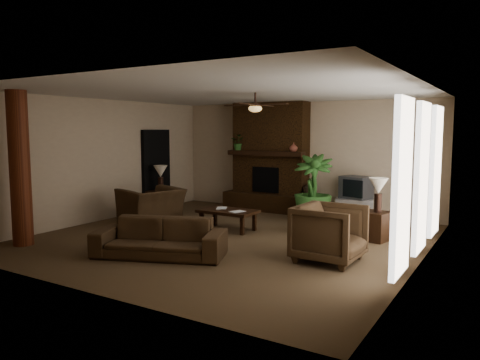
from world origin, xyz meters
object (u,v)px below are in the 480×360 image
Objects in this scene: coffee_table at (228,212)px; side_table_left at (159,201)px; ottoman at (314,224)px; tv_stand at (354,209)px; armchair_left at (151,200)px; side_table_right at (375,226)px; armchair_right at (330,230)px; lamp_right at (378,188)px; floor_vase at (310,198)px; floor_plant at (312,203)px; lamp_left at (161,173)px; sofa at (160,232)px; log_column at (20,169)px.

coffee_table is 2.81m from side_table_left.
ottoman is 0.71× the size of tv_stand.
armchair_left reaches higher than side_table_right.
armchair_left is 1.85m from coffee_table.
armchair_right is 1.56× the size of lamp_right.
floor_vase is 3.82m from side_table_left.
armchair_right is at bearing -97.43° from side_table_right.
ottoman is at bearing 122.36° from armchair_left.
armchair_right reaches higher than tv_stand.
floor_vase is (-0.88, 1.85, 0.23)m from ottoman.
floor_plant is at bearing 149.15° from side_table_right.
lamp_left reaches higher than ottoman.
armchair_left reaches higher than floor_vase.
floor_plant is (-0.48, 1.04, 0.23)m from ottoman.
armchair_right is 0.65× the size of floor_plant.
floor_plant reaches higher than side_table_right.
lamp_right reaches higher than armchair_left.
ottoman is at bearing -64.51° from floor_vase.
ottoman is (3.48, 1.02, -0.34)m from armchair_left.
armchair_right reaches higher than side_table_right.
floor_vase is at bearing 60.61° from sofa.
log_column is at bearing -139.09° from ottoman.
armchair_right is (2.52, 1.17, 0.09)m from sofa.
log_column is 2.87m from armchair_left.
side_table_right is (5.50, -0.22, -0.73)m from lamp_left.
armchair_left is 1.55m from side_table_left.
log_column reaches higher than floor_vase.
coffee_table is 2.18× the size of side_table_right.
coffee_table is at bearing 68.64° from armchair_right.
floor_vase is 3.81m from lamp_left.
lamp_right is (5.55, -0.22, 0.00)m from lamp_left.
armchair_right is 1.84× the size of side_table_left.
armchair_right is 1.19× the size of tv_stand.
floor_vase is (-1.12, 0.02, 0.18)m from tv_stand.
armchair_left is 4.51m from armchair_right.
armchair_left is 4.87m from lamp_right.
armchair_right is at bearing -20.82° from side_table_left.
floor_vase is at bearing 116.77° from floor_plant.
lamp_right is (0.05, -0.01, 0.73)m from side_table_right.
sofa is 2.30m from coffee_table.
coffee_table is at bearing -145.16° from tv_stand.
floor_plant is 2.38× the size of lamp_right.
lamp_left reaches higher than armchair_left.
log_column is 1.81× the size of floor_plant.
armchair_left is at bearing -57.28° from lamp_left.
floor_vase is 0.90m from floor_plant.
log_column is 4.05m from side_table_left.
lamp_left and lamp_right have the same top height.
floor_plant is (1.20, 1.70, 0.06)m from coffee_table.
armchair_right is 5.66m from lamp_left.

